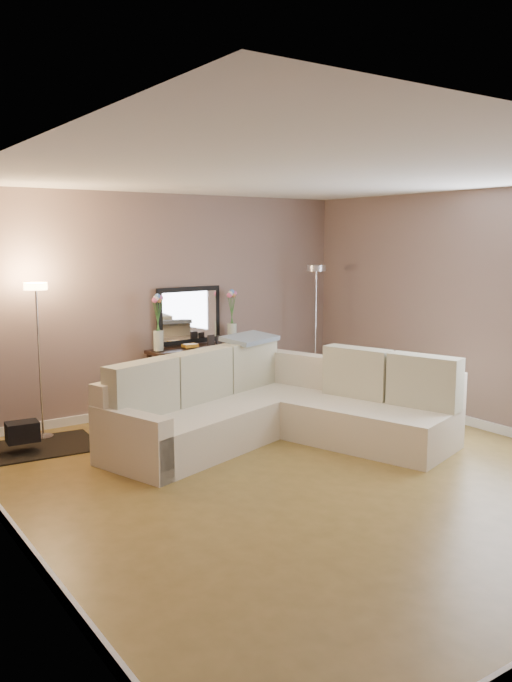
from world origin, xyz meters
TOP-DOWN VIEW (x-y plane):
  - floor at (0.00, 0.00)m, footprint 5.00×5.50m
  - ceiling at (0.00, 0.00)m, footprint 5.00×5.50m
  - wall_back at (0.00, 2.76)m, footprint 5.00×0.02m
  - wall_left at (-2.51, 0.00)m, footprint 0.02×5.50m
  - wall_right at (2.51, 0.00)m, footprint 0.02×5.50m
  - baseboard_back at (0.00, 2.73)m, footprint 5.00×0.03m
  - baseboard_left at (-2.48, 0.00)m, footprint 0.03×5.50m
  - baseboard_right at (2.48, 0.00)m, footprint 0.03×5.50m
  - sectional_sofa at (0.34, 1.02)m, footprint 3.28×2.69m
  - throw_blanket at (0.59, 1.78)m, footprint 0.76×0.60m
  - console_table at (0.26, 2.55)m, footprint 1.28×0.43m
  - leaning_mirror at (0.33, 2.72)m, footprint 0.89×0.11m
  - table_decor at (0.34, 2.52)m, footprint 0.54×0.13m
  - flower_vase_left at (-0.19, 2.52)m, footprint 0.15×0.12m
  - flower_vase_right at (0.87, 2.60)m, footprint 0.15×0.12m
  - floor_lamp_lit at (-1.60, 2.42)m, footprint 0.25×0.25m
  - floor_lamp_unlit at (1.93, 2.23)m, footprint 0.30×0.30m
  - charcoal_rug at (-1.71, 2.12)m, footprint 1.13×0.89m
  - black_bag at (-1.90, 2.05)m, footprint 0.32×0.24m

SIDE VIEW (x-z plane):
  - floor at x=0.00m, z-range -0.01..0.00m
  - charcoal_rug at x=-1.71m, z-range 0.00..0.01m
  - baseboard_back at x=0.00m, z-range 0.00..0.10m
  - baseboard_left at x=-2.48m, z-range 0.00..0.10m
  - baseboard_right at x=2.48m, z-range 0.00..0.10m
  - black_bag at x=-1.90m, z-range 0.12..0.31m
  - sectional_sofa at x=0.34m, z-range -0.12..0.81m
  - console_table at x=0.26m, z-range 0.05..0.83m
  - table_decor at x=0.34m, z-range 0.76..0.88m
  - throw_blanket at x=0.59m, z-range 0.91..1.00m
  - flower_vase_left at x=-0.19m, z-range 0.74..1.40m
  - flower_vase_right at x=0.87m, z-range 0.74..1.40m
  - leaning_mirror at x=0.33m, z-range 0.80..1.49m
  - floor_lamp_lit at x=-1.60m, z-range 0.34..1.97m
  - floor_lamp_unlit at x=1.93m, z-range 0.36..2.10m
  - wall_back at x=0.00m, z-range 0.00..2.60m
  - wall_left at x=-2.51m, z-range 0.00..2.60m
  - wall_right at x=2.51m, z-range 0.00..2.60m
  - ceiling at x=0.00m, z-range 2.60..2.61m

